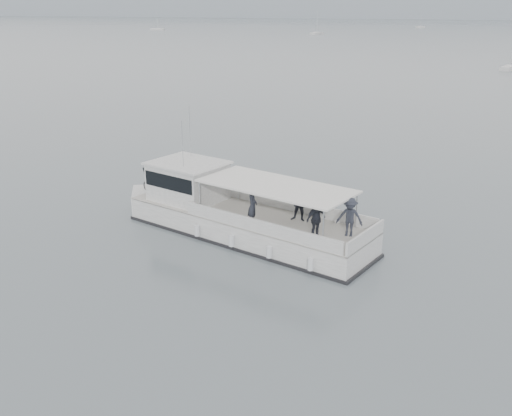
% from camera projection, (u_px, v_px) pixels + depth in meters
% --- Properties ---
extents(ground, '(1400.00, 1400.00, 0.00)m').
position_uv_depth(ground, '(279.00, 221.00, 31.00)').
color(ground, slate).
rests_on(ground, ground).
extents(headland, '(1400.00, 90.00, 28.00)m').
position_uv_depth(headland, '(512.00, 3.00, 508.55)').
color(headland, '#939EA8').
rests_on(headland, ground).
extents(tour_boat, '(15.01, 6.42, 6.27)m').
position_uv_depth(tour_boat, '(227.00, 212.00, 29.26)').
color(tour_boat, white).
rests_on(tour_boat, ground).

